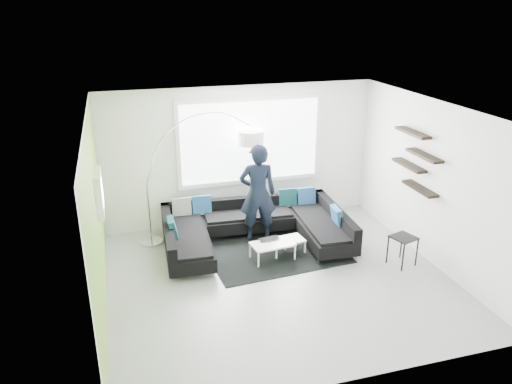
{
  "coord_description": "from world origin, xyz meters",
  "views": [
    {
      "loc": [
        -2.35,
        -6.82,
        4.31
      ],
      "look_at": [
        -0.13,
        0.9,
        1.22
      ],
      "focal_mm": 35.0,
      "sensor_mm": 36.0,
      "label": 1
    }
  ],
  "objects_px": {
    "side_table": "(402,251)",
    "arc_lamp": "(146,183)",
    "laptop": "(270,240)",
    "coffee_table": "(280,248)",
    "sectional_sofa": "(255,230)",
    "person": "(258,193)"
  },
  "relations": [
    {
      "from": "side_table",
      "to": "laptop",
      "type": "height_order",
      "value": "side_table"
    },
    {
      "from": "person",
      "to": "laptop",
      "type": "distance_m",
      "value": 0.96
    },
    {
      "from": "side_table",
      "to": "person",
      "type": "xyz_separation_m",
      "value": [
        -2.13,
        1.63,
        0.68
      ]
    },
    {
      "from": "side_table",
      "to": "arc_lamp",
      "type": "bearing_deg",
      "value": 153.71
    },
    {
      "from": "arc_lamp",
      "to": "side_table",
      "type": "xyz_separation_m",
      "value": [
        4.12,
        -2.04,
        -0.95
      ]
    },
    {
      "from": "sectional_sofa",
      "to": "coffee_table",
      "type": "height_order",
      "value": "sectional_sofa"
    },
    {
      "from": "person",
      "to": "laptop",
      "type": "bearing_deg",
      "value": 98.92
    },
    {
      "from": "arc_lamp",
      "to": "side_table",
      "type": "bearing_deg",
      "value": -24.56
    },
    {
      "from": "arc_lamp",
      "to": "coffee_table",
      "type": "bearing_deg",
      "value": -26.18
    },
    {
      "from": "coffee_table",
      "to": "side_table",
      "type": "xyz_separation_m",
      "value": [
        1.94,
        -0.88,
        0.11
      ]
    },
    {
      "from": "coffee_table",
      "to": "side_table",
      "type": "relative_size",
      "value": 1.81
    },
    {
      "from": "coffee_table",
      "to": "person",
      "type": "xyz_separation_m",
      "value": [
        -0.2,
        0.75,
        0.79
      ]
    },
    {
      "from": "sectional_sofa",
      "to": "side_table",
      "type": "xyz_separation_m",
      "value": [
        2.25,
        -1.39,
        -0.05
      ]
    },
    {
      "from": "arc_lamp",
      "to": "laptop",
      "type": "xyz_separation_m",
      "value": [
        2.01,
        -1.14,
        -0.89
      ]
    },
    {
      "from": "sectional_sofa",
      "to": "side_table",
      "type": "distance_m",
      "value": 2.64
    },
    {
      "from": "arc_lamp",
      "to": "sectional_sofa",
      "type": "bearing_deg",
      "value": -17.22
    },
    {
      "from": "laptop",
      "to": "sectional_sofa",
      "type": "bearing_deg",
      "value": 96.78
    },
    {
      "from": "person",
      "to": "side_table",
      "type": "bearing_deg",
      "value": 149.78
    },
    {
      "from": "coffee_table",
      "to": "arc_lamp",
      "type": "bearing_deg",
      "value": 145.4
    },
    {
      "from": "person",
      "to": "laptop",
      "type": "xyz_separation_m",
      "value": [
        0.02,
        -0.73,
        -0.62
      ]
    },
    {
      "from": "coffee_table",
      "to": "sectional_sofa",
      "type": "bearing_deg",
      "value": 114.4
    },
    {
      "from": "arc_lamp",
      "to": "laptop",
      "type": "relative_size",
      "value": 6.15
    }
  ]
}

